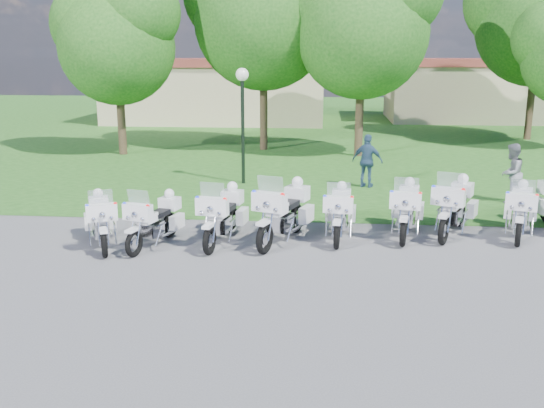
# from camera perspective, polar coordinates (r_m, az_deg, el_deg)

# --- Properties ---
(ground) EXTENTS (100.00, 100.00, 0.00)m
(ground) POSITION_cam_1_polar(r_m,az_deg,el_deg) (13.61, 0.10, -5.12)
(ground) COLOR #59595E
(ground) RESTS_ON ground
(grass_lawn) EXTENTS (100.00, 48.00, 0.01)m
(grass_lawn) POSITION_cam_1_polar(r_m,az_deg,el_deg) (40.07, 3.36, 7.62)
(grass_lawn) COLOR #235A1C
(grass_lawn) RESTS_ON ground
(motorcycle_0) EXTENTS (1.29, 2.11, 1.51)m
(motorcycle_0) POSITION_cam_1_polar(r_m,az_deg,el_deg) (14.88, -15.81, -1.44)
(motorcycle_0) COLOR black
(motorcycle_0) RESTS_ON ground
(motorcycle_1) EXTENTS (1.11, 2.18, 1.50)m
(motorcycle_1) POSITION_cam_1_polar(r_m,az_deg,el_deg) (14.61, -10.93, -1.45)
(motorcycle_1) COLOR black
(motorcycle_1) RESTS_ON ground
(motorcycle_2) EXTENTS (1.03, 2.42, 1.63)m
(motorcycle_2) POSITION_cam_1_polar(r_m,az_deg,el_deg) (14.64, -4.62, -0.99)
(motorcycle_2) COLOR black
(motorcycle_2) RESTS_ON ground
(motorcycle_3) EXTENTS (1.43, 2.52, 1.77)m
(motorcycle_3) POSITION_cam_1_polar(r_m,az_deg,el_deg) (14.64, 1.15, -0.70)
(motorcycle_3) COLOR black
(motorcycle_3) RESTS_ON ground
(motorcycle_4) EXTENTS (0.87, 2.31, 1.55)m
(motorcycle_4) POSITION_cam_1_polar(r_m,az_deg,el_deg) (15.05, 6.39, -0.74)
(motorcycle_4) COLOR black
(motorcycle_4) RESTS_ON ground
(motorcycle_5) EXTENTS (1.08, 2.40, 1.63)m
(motorcycle_5) POSITION_cam_1_polar(r_m,az_deg,el_deg) (15.52, 12.57, -0.42)
(motorcycle_5) COLOR black
(motorcycle_5) RESTS_ON ground
(motorcycle_6) EXTENTS (1.49, 2.40, 1.72)m
(motorcycle_6) POSITION_cam_1_polar(r_m,az_deg,el_deg) (15.93, 16.82, -0.17)
(motorcycle_6) COLOR black
(motorcycle_6) RESTS_ON ground
(motorcycle_7) EXTENTS (1.24, 2.28, 1.59)m
(motorcycle_7) POSITION_cam_1_polar(r_m,az_deg,el_deg) (16.31, 22.36, -0.52)
(motorcycle_7) COLOR black
(motorcycle_7) RESTS_ON ground
(lamp_post) EXTENTS (0.44, 0.44, 3.98)m
(lamp_post) POSITION_cam_1_polar(r_m,az_deg,el_deg) (20.94, -2.80, 10.06)
(lamp_post) COLOR black
(lamp_post) RESTS_ON ground
(tree_0) EXTENTS (5.90, 5.04, 7.87)m
(tree_0) POSITION_cam_1_polar(r_m,az_deg,el_deg) (28.05, -14.51, 15.12)
(tree_0) COLOR #38281C
(tree_0) RESTS_ON ground
(tree_1) EXTENTS (7.36, 6.28, 9.81)m
(tree_1) POSITION_cam_1_polar(r_m,az_deg,el_deg) (28.67, -0.94, 18.09)
(tree_1) COLOR #38281C
(tree_1) RESTS_ON ground
(tree_2) EXTENTS (6.65, 5.67, 8.87)m
(tree_2) POSITION_cam_1_polar(r_m,az_deg,el_deg) (27.10, 8.41, 16.86)
(tree_2) COLOR #38281C
(tree_2) RESTS_ON ground
(tree_4) EXTENTS (7.33, 6.25, 9.77)m
(tree_4) POSITION_cam_1_polar(r_m,az_deg,el_deg) (34.86, 23.78, 16.20)
(tree_4) COLOR #38281C
(tree_4) RESTS_ON ground
(building_west) EXTENTS (14.56, 8.32, 4.10)m
(building_west) POSITION_cam_1_polar(r_m,az_deg,el_deg) (41.49, -5.02, 10.68)
(building_west) COLOR #BDAE88
(building_west) RESTS_ON ground
(building_east) EXTENTS (11.44, 7.28, 4.10)m
(building_east) POSITION_cam_1_polar(r_m,az_deg,el_deg) (44.01, 18.22, 10.23)
(building_east) COLOR #BDAE88
(building_east) RESTS_ON ground
(bystander_b) EXTENTS (1.08, 1.11, 1.81)m
(bystander_b) POSITION_cam_1_polar(r_m,az_deg,el_deg) (19.82, 21.58, 2.69)
(bystander_b) COLOR gray
(bystander_b) RESTS_ON ground
(bystander_c) EXTENTS (1.15, 0.81, 1.81)m
(bystander_c) POSITION_cam_1_polar(r_m,az_deg,el_deg) (20.79, 8.97, 4.01)
(bystander_c) COLOR navy
(bystander_c) RESTS_ON ground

